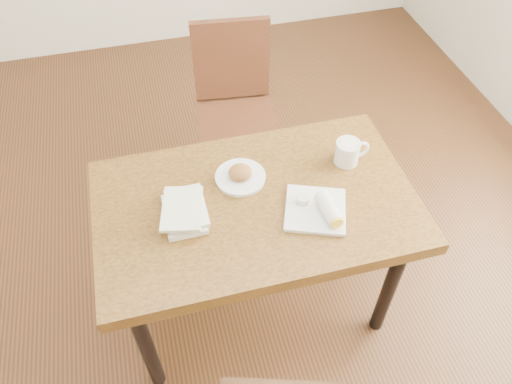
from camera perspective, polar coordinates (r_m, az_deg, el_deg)
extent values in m
cube|color=#472814|center=(2.54, 0.00, -12.18)|extent=(4.00, 5.00, 0.01)
cube|color=brown|center=(1.94, 0.00, -1.57)|extent=(1.24, 0.75, 0.06)
cylinder|color=black|center=(2.09, -12.47, -16.69)|extent=(0.06, 0.06, 0.69)
cylinder|color=black|center=(2.25, 15.04, -10.38)|extent=(0.06, 0.06, 0.69)
cylinder|color=black|center=(2.39, -13.91, -4.83)|extent=(0.06, 0.06, 0.69)
cylinder|color=black|center=(2.53, 9.87, -0.11)|extent=(0.06, 0.06, 0.69)
cylinder|color=#492315|center=(3.00, 0.98, 6.94)|extent=(0.04, 0.04, 0.45)
cylinder|color=#492315|center=(2.98, -5.93, 6.27)|extent=(0.04, 0.04, 0.45)
cylinder|color=#492315|center=(2.74, 2.10, 2.01)|extent=(0.04, 0.04, 0.45)
cylinder|color=#492315|center=(2.72, -5.40, 1.25)|extent=(0.04, 0.04, 0.45)
cube|color=#492315|center=(2.69, -2.21, 8.00)|extent=(0.47, 0.47, 0.04)
cube|color=#492315|center=(2.68, -2.85, 14.84)|extent=(0.40, 0.09, 0.45)
cylinder|color=white|center=(1.99, -1.79, 1.62)|extent=(0.20, 0.20, 0.01)
cylinder|color=white|center=(1.99, -1.79, 1.80)|extent=(0.20, 0.20, 0.01)
ellipsoid|color=#B27538|center=(1.97, -1.81, 2.26)|extent=(0.12, 0.12, 0.05)
cylinder|color=white|center=(2.07, 10.37, 4.49)|extent=(0.10, 0.10, 0.10)
torus|color=white|center=(2.09, 11.83, 4.77)|extent=(0.08, 0.02, 0.08)
cylinder|color=tan|center=(2.04, 10.55, 5.42)|extent=(0.09, 0.09, 0.01)
cylinder|color=#F2E5CC|center=(2.03, 10.56, 5.49)|extent=(0.06, 0.06, 0.00)
cube|color=white|center=(1.89, 6.78, -2.11)|extent=(0.28, 0.28, 0.01)
cube|color=white|center=(1.89, 6.81, -1.93)|extent=(0.29, 0.29, 0.01)
cylinder|color=white|center=(1.85, 8.28, -1.86)|extent=(0.07, 0.14, 0.06)
cylinder|color=yellow|center=(1.82, 9.18, -3.43)|extent=(0.05, 0.02, 0.05)
cylinder|color=silver|center=(1.89, 5.36, -0.85)|extent=(0.05, 0.05, 0.03)
cylinder|color=red|center=(1.88, 5.38, -0.65)|extent=(0.04, 0.04, 0.01)
cube|color=white|center=(1.88, -8.18, -2.53)|extent=(0.15, 0.21, 0.02)
cube|color=silver|center=(1.87, -7.96, -1.84)|extent=(0.14, 0.21, 0.02)
cube|color=#BFDA91|center=(1.85, -8.46, -1.90)|extent=(0.19, 0.24, 0.02)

